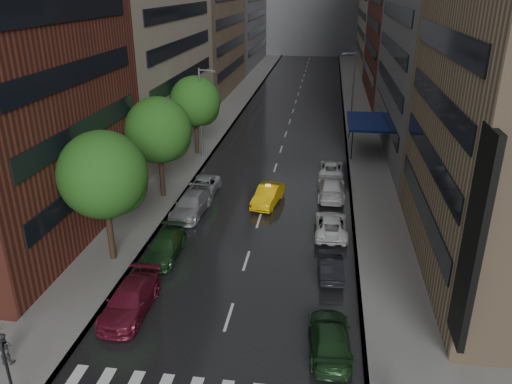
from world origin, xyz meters
TOP-DOWN VIEW (x-y plane):
  - ground at (0.00, 0.00)m, footprint 220.00×220.00m
  - road at (0.00, 50.00)m, footprint 14.00×140.00m
  - sidewalk_left at (-9.00, 50.00)m, footprint 4.00×140.00m
  - sidewalk_right at (9.00, 50.00)m, footprint 4.00×140.00m
  - tree_near at (-8.60, 8.90)m, footprint 5.44×5.44m
  - tree_mid at (-8.60, 19.40)m, footprint 5.35×5.35m
  - tree_far at (-8.60, 30.98)m, footprint 5.16×5.16m
  - taxi at (0.30, 19.27)m, footprint 2.43×4.92m
  - parked_cars_left at (-5.40, 12.56)m, footprint 2.57×21.95m
  - parked_cars_right at (5.40, 15.69)m, footprint 2.41×29.52m
  - ped_black_umbrella at (-9.66, -1.08)m, footprint 0.96×0.98m
  - traffic_light at (-7.60, -3.57)m, footprint 0.18×0.15m
  - street_lamp_left at (-7.72, 30.00)m, footprint 1.74×0.22m
  - street_lamp_right at (7.72, 45.00)m, footprint 1.74×0.22m
  - awning at (8.98, 35.00)m, footprint 4.00×8.00m

SIDE VIEW (x-z plane):
  - ground at x=0.00m, z-range 0.00..0.00m
  - road at x=0.00m, z-range 0.00..0.01m
  - sidewalk_left at x=-9.00m, z-range 0.00..0.15m
  - sidewalk_right at x=9.00m, z-range 0.00..0.15m
  - parked_cars_right at x=5.40m, z-range -0.07..1.50m
  - parked_cars_left at x=-5.40m, z-range -0.05..1.54m
  - taxi at x=0.30m, z-range 0.00..1.55m
  - ped_black_umbrella at x=-9.66m, z-range 0.34..2.43m
  - traffic_light at x=-7.60m, z-range 0.50..3.95m
  - awning at x=8.98m, z-range 1.57..4.70m
  - street_lamp_left at x=-7.72m, z-range 0.39..9.39m
  - street_lamp_right at x=7.72m, z-range 0.39..9.39m
  - tree_far at x=-8.60m, z-range 1.52..9.74m
  - tree_mid at x=-8.60m, z-range 1.57..10.09m
  - tree_near at x=-8.60m, z-range 1.60..10.27m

